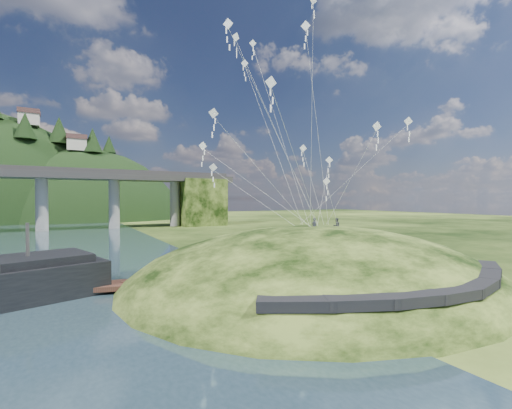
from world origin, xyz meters
TOP-DOWN VIEW (x-y plane):
  - ground at (0.00, 0.00)m, footprint 320.00×320.00m
  - grass_hill at (8.00, 2.00)m, footprint 36.00×32.00m
  - footpath at (7.46, -9.74)m, footprint 22.29×5.84m
  - wooden_dock at (-4.74, 6.05)m, footprint 15.67×6.32m
  - kite_flyers at (10.04, 2.34)m, footprint 3.45×0.65m
  - kite_swarm at (4.62, 3.04)m, footprint 16.91×14.61m

SIDE VIEW (x-z plane):
  - grass_hill at x=8.00m, z-range -8.00..5.00m
  - ground at x=0.00m, z-range 0.00..0.00m
  - wooden_dock at x=-4.74m, z-range -0.07..1.04m
  - footpath at x=7.46m, z-range 1.67..2.50m
  - kite_flyers at x=10.04m, z-range 4.90..6.53m
  - kite_swarm at x=4.62m, z-range 6.94..24.70m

